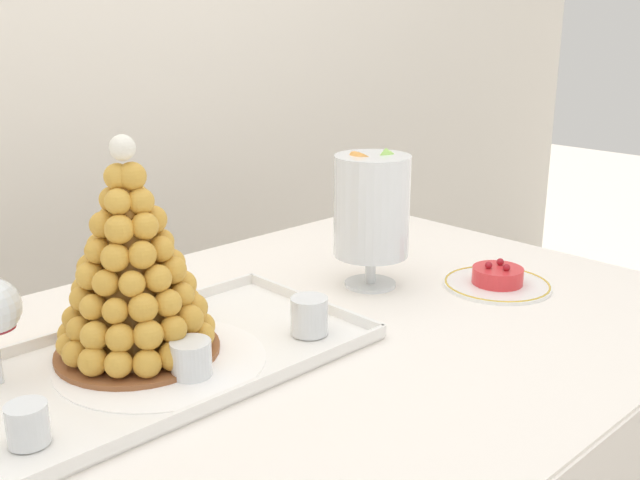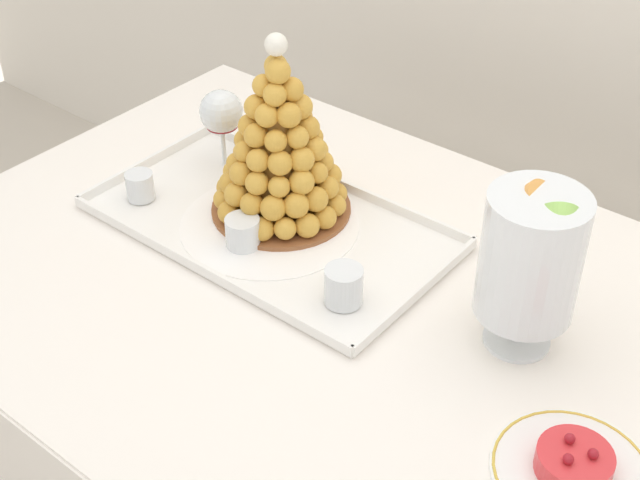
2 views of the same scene
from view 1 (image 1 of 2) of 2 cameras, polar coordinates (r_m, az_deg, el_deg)
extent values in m
cube|color=silver|center=(1.89, -22.52, 16.59)|extent=(4.80, 0.10, 2.50)
cylinder|color=brown|center=(2.00, 4.10, -8.88)|extent=(0.04, 0.04, 0.71)
cube|color=brown|center=(1.19, -2.06, -8.12)|extent=(1.37, 0.89, 0.02)
cube|color=white|center=(1.19, -2.07, -7.61)|extent=(1.43, 0.95, 0.00)
cube|color=white|center=(1.59, -13.59, -5.97)|extent=(1.43, 0.01, 0.22)
cube|color=white|center=(1.75, 15.72, -3.99)|extent=(0.01, 0.95, 0.22)
cube|color=white|center=(1.12, -12.18, -9.27)|extent=(0.61, 0.33, 0.01)
cube|color=white|center=(0.99, -6.97, -11.90)|extent=(0.61, 0.01, 0.02)
cube|color=white|center=(1.25, -16.31, -6.14)|extent=(0.61, 0.01, 0.02)
cube|color=white|center=(1.28, -0.61, -4.81)|extent=(0.01, 0.33, 0.02)
cylinder|color=white|center=(1.12, -12.19, -9.08)|extent=(0.31, 0.31, 0.00)
cylinder|color=brown|center=(1.15, -13.91, -8.27)|extent=(0.24, 0.24, 0.01)
cone|color=#B47C2E|center=(1.10, -14.43, -1.49)|extent=(0.17, 0.17, 0.28)
sphere|color=gold|center=(1.18, -9.91, -6.00)|extent=(0.04, 0.04, 0.04)
sphere|color=gold|center=(1.21, -11.20, -5.51)|extent=(0.04, 0.04, 0.04)
sphere|color=gold|center=(1.22, -12.84, -5.33)|extent=(0.04, 0.04, 0.04)
sphere|color=gold|center=(1.23, -14.62, -5.32)|extent=(0.04, 0.04, 0.04)
sphere|color=gold|center=(1.22, -16.32, -5.68)|extent=(0.04, 0.04, 0.04)
sphere|color=gold|center=(1.20, -17.72, -6.31)|extent=(0.04, 0.04, 0.04)
sphere|color=gold|center=(1.17, -18.65, -6.93)|extent=(0.04, 0.04, 0.04)
sphere|color=gold|center=(1.13, -18.91, -7.72)|extent=(0.04, 0.04, 0.04)
sphere|color=gold|center=(1.10, -18.43, -8.36)|extent=(0.04, 0.04, 0.04)
sphere|color=gold|center=(1.07, -17.18, -8.98)|extent=(0.04, 0.04, 0.04)
sphere|color=gold|center=(1.05, -15.35, -9.25)|extent=(0.04, 0.04, 0.04)
sphere|color=gold|center=(1.05, -13.25, -9.30)|extent=(0.04, 0.04, 0.04)
sphere|color=gold|center=(1.06, -11.31, -8.79)|extent=(0.04, 0.04, 0.04)
sphere|color=gold|center=(1.08, -9.85, -8.21)|extent=(0.04, 0.04, 0.04)
sphere|color=gold|center=(1.12, -9.13, -7.27)|extent=(0.04, 0.04, 0.04)
sphere|color=gold|center=(1.15, -9.17, -6.59)|extent=(0.04, 0.04, 0.04)
sphere|color=gold|center=(1.18, -11.50, -4.12)|extent=(0.04, 0.04, 0.04)
sphere|color=gold|center=(1.20, -13.15, -3.92)|extent=(0.04, 0.04, 0.04)
sphere|color=gold|center=(1.20, -14.93, -4.20)|extent=(0.04, 0.04, 0.04)
sphere|color=gold|center=(1.19, -16.61, -4.50)|extent=(0.04, 0.04, 0.04)
sphere|color=gold|center=(1.16, -17.86, -5.05)|extent=(0.04, 0.04, 0.04)
sphere|color=gold|center=(1.13, -18.43, -5.78)|extent=(0.04, 0.04, 0.04)
sphere|color=gold|center=(1.10, -18.16, -6.58)|extent=(0.04, 0.04, 0.04)
sphere|color=gold|center=(1.07, -17.04, -7.11)|extent=(0.04, 0.04, 0.04)
sphere|color=gold|center=(1.05, -15.24, -7.34)|extent=(0.04, 0.04, 0.04)
sphere|color=gold|center=(1.05, -13.17, -7.18)|extent=(0.04, 0.04, 0.04)
sphere|color=gold|center=(1.06, -11.32, -6.80)|extent=(0.04, 0.04, 0.04)
sphere|color=gold|center=(1.09, -10.12, -6.06)|extent=(0.04, 0.04, 0.04)
sphere|color=gold|center=(1.12, -9.78, -5.20)|extent=(0.04, 0.04, 0.04)
sphere|color=gold|center=(1.16, -10.29, -4.64)|extent=(0.04, 0.04, 0.04)
sphere|color=gold|center=(1.18, -13.05, -2.68)|extent=(0.04, 0.04, 0.04)
sphere|color=gold|center=(1.18, -14.87, -2.68)|extent=(0.04, 0.04, 0.04)
sphere|color=gold|center=(1.17, -16.54, -3.16)|extent=(0.04, 0.04, 0.04)
sphere|color=gold|center=(1.14, -17.68, -3.69)|extent=(0.04, 0.04, 0.04)
sphere|color=gold|center=(1.10, -17.95, -4.34)|extent=(0.04, 0.04, 0.04)
sphere|color=gold|center=(1.07, -17.21, -4.99)|extent=(0.04, 0.04, 0.04)
sphere|color=gold|center=(1.05, -15.58, -5.32)|extent=(0.04, 0.04, 0.04)
sphere|color=gold|center=(1.04, -13.55, -5.13)|extent=(0.04, 0.04, 0.04)
sphere|color=gold|center=(1.06, -11.71, -4.80)|extent=(0.04, 0.04, 0.04)
sphere|color=gold|center=(1.09, -10.65, -4.19)|extent=(0.04, 0.04, 0.04)
sphere|color=gold|center=(1.12, -10.62, -3.40)|extent=(0.04, 0.04, 0.04)
sphere|color=gold|center=(1.15, -11.51, -2.85)|extent=(0.04, 0.04, 0.04)
sphere|color=gold|center=(1.16, -14.39, -1.19)|extent=(0.04, 0.04, 0.04)
sphere|color=gold|center=(1.15, -16.13, -1.62)|extent=(0.04, 0.04, 0.04)
sphere|color=gold|center=(1.12, -17.29, -2.07)|extent=(0.04, 0.04, 0.04)
sphere|color=gold|center=(1.08, -17.39, -2.66)|extent=(0.04, 0.04, 0.04)
sphere|color=gold|center=(1.06, -16.28, -3.21)|extent=(0.04, 0.04, 0.04)
sphere|color=gold|center=(1.04, -14.36, -3.31)|extent=(0.04, 0.04, 0.04)
sphere|color=gold|center=(1.05, -12.46, -2.93)|extent=(0.04, 0.04, 0.04)
sphere|color=gold|center=(1.08, -11.36, -2.29)|extent=(0.04, 0.04, 0.04)
sphere|color=gold|center=(1.12, -11.46, -1.75)|extent=(0.04, 0.04, 0.04)
sphere|color=gold|center=(1.15, -12.62, -1.32)|extent=(0.04, 0.04, 0.04)
sphere|color=gold|center=(1.13, -15.33, 0.13)|extent=(0.04, 0.04, 0.04)
sphere|color=gold|center=(1.11, -16.72, -0.40)|extent=(0.04, 0.04, 0.04)
sphere|color=gold|center=(1.07, -16.88, -0.82)|extent=(0.04, 0.04, 0.04)
sphere|color=gold|center=(1.05, -15.59, -1.33)|extent=(0.04, 0.04, 0.04)
sphere|color=gold|center=(1.05, -13.62, -1.13)|extent=(0.04, 0.04, 0.04)
sphere|color=gold|center=(1.07, -12.21, -0.69)|extent=(0.04, 0.04, 0.04)
sphere|color=gold|center=(1.10, -12.20, -0.12)|extent=(0.04, 0.04, 0.04)
sphere|color=gold|center=(1.13, -13.49, 0.15)|extent=(0.04, 0.04, 0.04)
sphere|color=gold|center=(1.11, -15.81, 1.61)|extent=(0.04, 0.04, 0.04)
sphere|color=gold|center=(1.07, -16.48, 1.14)|extent=(0.04, 0.04, 0.04)
sphere|color=gold|center=(1.05, -15.30, 0.80)|extent=(0.04, 0.04, 0.04)
sphere|color=gold|center=(1.05, -13.43, 1.06)|extent=(0.04, 0.04, 0.04)
sphere|color=gold|center=(1.08, -12.84, 1.56)|extent=(0.04, 0.04, 0.04)
sphere|color=gold|center=(1.11, -14.03, 1.77)|extent=(0.04, 0.04, 0.04)
sphere|color=gold|center=(1.08, -15.80, 3.04)|extent=(0.04, 0.04, 0.04)
sphere|color=gold|center=(1.05, -15.40, 2.88)|extent=(0.04, 0.04, 0.04)
sphere|color=gold|center=(1.06, -13.73, 2.93)|extent=(0.04, 0.04, 0.04)
sphere|color=gold|center=(1.09, -14.18, 3.27)|extent=(0.04, 0.04, 0.04)
sphere|color=gold|center=(1.07, -15.44, 4.76)|extent=(0.04, 0.04, 0.04)
sphere|color=gold|center=(1.06, -14.38, 4.80)|extent=(0.04, 0.04, 0.04)
sphere|color=white|center=(1.06, -15.08, 6.93)|extent=(0.04, 0.04, 0.04)
cylinder|color=silver|center=(0.95, -21.72, -13.10)|extent=(0.05, 0.05, 0.05)
cylinder|color=#F4EAC6|center=(0.96, -21.63, -13.83)|extent=(0.04, 0.04, 0.02)
cylinder|color=white|center=(0.95, -21.75, -12.89)|extent=(0.04, 0.04, 0.01)
sphere|color=brown|center=(0.94, -21.46, -12.32)|extent=(0.01, 0.01, 0.01)
cylinder|color=silver|center=(1.06, -9.96, -9.01)|extent=(0.06, 0.06, 0.05)
cylinder|color=#F4EAC6|center=(1.06, -9.92, -9.71)|extent=(0.05, 0.05, 0.02)
cylinder|color=white|center=(1.05, -9.97, -8.81)|extent=(0.05, 0.05, 0.02)
sphere|color=brown|center=(1.06, -10.01, -8.10)|extent=(0.02, 0.02, 0.02)
cylinder|color=silver|center=(1.17, -0.84, -5.88)|extent=(0.06, 0.06, 0.06)
cylinder|color=brown|center=(1.17, -0.84, -6.63)|extent=(0.05, 0.05, 0.02)
cylinder|color=#8C603D|center=(1.17, -0.84, -5.66)|extent=(0.05, 0.05, 0.02)
sphere|color=brown|center=(1.16, -0.65, -5.11)|extent=(0.02, 0.02, 0.02)
cylinder|color=white|center=(1.41, 3.91, -3.40)|extent=(0.10, 0.10, 0.01)
cylinder|color=white|center=(1.40, 3.93, -2.21)|extent=(0.02, 0.02, 0.06)
cylinder|color=white|center=(1.36, 4.03, 2.66)|extent=(0.14, 0.14, 0.19)
cylinder|color=brown|center=(1.40, 4.39, -0.19)|extent=(0.06, 0.06, 0.06)
cylinder|color=#9ED860|center=(1.38, 2.53, -0.39)|extent=(0.06, 0.06, 0.05)
cylinder|color=#9ED860|center=(1.35, 4.22, -0.82)|extent=(0.06, 0.05, 0.05)
cylinder|color=yellow|center=(1.39, 4.01, 0.62)|extent=(0.07, 0.05, 0.07)
cylinder|color=#9ED860|center=(1.36, 2.75, 0.32)|extent=(0.07, 0.06, 0.06)
cylinder|color=#D199D8|center=(1.35, 5.08, 0.12)|extent=(0.06, 0.05, 0.05)
cylinder|color=#72B2E0|center=(1.38, 3.50, 1.47)|extent=(0.06, 0.05, 0.06)
cylinder|color=yellow|center=(1.35, 3.00, 1.10)|extent=(0.06, 0.05, 0.05)
cylinder|color=#E54C47|center=(1.36, 4.97, 1.21)|extent=(0.07, 0.05, 0.07)
cylinder|color=brown|center=(1.37, 3.11, 2.33)|extent=(0.07, 0.05, 0.06)
cylinder|color=#E54C47|center=(1.33, 3.44, 1.88)|extent=(0.06, 0.05, 0.04)
cylinder|color=yellow|center=(1.36, 4.59, 2.12)|extent=(0.06, 0.05, 0.05)
cylinder|color=#E54C47|center=(1.40, 4.41, 2.57)|extent=(0.08, 0.05, 0.07)
cylinder|color=#9ED860|center=(1.35, 2.76, 3.02)|extent=(0.05, 0.05, 0.04)
cylinder|color=#D199D8|center=(1.33, 3.87, 2.82)|extent=(0.06, 0.06, 0.05)
cylinder|color=#9ED860|center=(1.35, 5.31, 3.04)|extent=(0.06, 0.05, 0.05)
cylinder|color=#D199D8|center=(1.39, 3.52, 3.42)|extent=(0.07, 0.05, 0.06)
cylinder|color=brown|center=(1.32, 3.24, 3.76)|extent=(0.06, 0.05, 0.06)
cylinder|color=#D199D8|center=(1.35, 4.66, 3.97)|extent=(0.06, 0.05, 0.05)
cylinder|color=#9ED860|center=(1.39, 4.12, 4.34)|extent=(0.07, 0.05, 0.07)
cylinder|color=brown|center=(1.32, 3.29, 4.67)|extent=(0.07, 0.05, 0.07)
cylinder|color=#9ED860|center=(1.35, 5.26, 4.95)|extent=(0.07, 0.06, 0.07)
cylinder|color=#D199D8|center=(1.37, 3.06, 5.17)|extent=(0.06, 0.05, 0.06)
cylinder|color=#E54C47|center=(1.32, 4.18, 5.66)|extent=(0.05, 0.05, 0.03)
cylinder|color=#9ED860|center=(1.36, 4.85, 6.00)|extent=(0.07, 0.05, 0.07)
cylinder|color=#F9A54C|center=(1.35, 3.24, 5.91)|extent=(0.06, 0.06, 0.05)
cylinder|color=white|center=(1.44, 13.56, -3.38)|extent=(0.20, 0.20, 0.01)
torus|color=gold|center=(1.44, 13.56, -3.27)|extent=(0.20, 0.20, 0.00)
cylinder|color=red|center=(1.43, 13.61, -2.70)|extent=(0.10, 0.10, 0.03)
sphere|color=#A51923|center=(1.44, 13.80, -1.66)|extent=(0.01, 0.01, 0.01)
sphere|color=#A51923|center=(1.42, 12.94, -1.92)|extent=(0.01, 0.01, 0.01)
sphere|color=#A51923|center=(1.41, 14.26, -2.08)|extent=(0.01, 0.01, 0.01)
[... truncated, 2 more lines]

